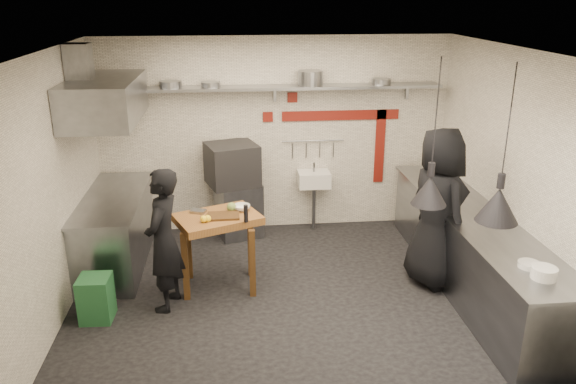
{
  "coord_description": "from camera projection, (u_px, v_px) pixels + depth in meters",
  "views": [
    {
      "loc": [
        -0.62,
        -5.76,
        3.36
      ],
      "look_at": [
        0.0,
        0.3,
        1.18
      ],
      "focal_mm": 35.0,
      "sensor_mm": 36.0,
      "label": 1
    }
  ],
  "objects": [
    {
      "name": "heat_lamp_near",
      "position": [
        435.0,
        134.0,
        5.38
      ],
      "size": [
        0.38,
        0.38,
        1.45
      ],
      "primitive_type": null,
      "rotation": [
        0.0,
        0.0,
        -0.09
      ],
      "color": "black",
      "rests_on": "ceiling"
    },
    {
      "name": "chef_left",
      "position": [
        164.0,
        240.0,
        6.09
      ],
      "size": [
        0.52,
        0.67,
        1.62
      ],
      "primitive_type": "imported",
      "rotation": [
        0.0,
        0.0,
        -1.81
      ],
      "color": "black",
      "rests_on": "floor"
    },
    {
      "name": "bowl",
      "position": [
        242.0,
        208.0,
        6.62
      ],
      "size": [
        0.24,
        0.24,
        0.06
      ],
      "primitive_type": "imported",
      "rotation": [
        0.0,
        0.0,
        -0.22
      ],
      "color": "silver",
      "rests_on": "prep_table"
    },
    {
      "name": "combi_oven",
      "position": [
        232.0,
        164.0,
        7.8
      ],
      "size": [
        0.81,
        0.78,
        0.58
      ],
      "primitive_type": "cube",
      "rotation": [
        0.0,
        0.0,
        0.3
      ],
      "color": "black",
      "rests_on": "oven_stand"
    },
    {
      "name": "counter_right",
      "position": [
        471.0,
        252.0,
        6.64
      ],
      "size": [
        0.7,
        3.8,
        0.9
      ],
      "primitive_type": "cube",
      "color": "slate",
      "rests_on": "floor"
    },
    {
      "name": "red_band_horiz",
      "position": [
        341.0,
        115.0,
        8.06
      ],
      "size": [
        1.7,
        0.02,
        0.14
      ],
      "primitive_type": "cube",
      "color": "maroon",
      "rests_on": "wall_back"
    },
    {
      "name": "hood_duct",
      "position": [
        79.0,
        66.0,
        6.48
      ],
      "size": [
        0.28,
        0.28,
        0.5
      ],
      "primitive_type": "cube",
      "color": "slate",
      "rests_on": "ceiling"
    },
    {
      "name": "extractor_hood",
      "position": [
        105.0,
        100.0,
        6.64
      ],
      "size": [
        0.78,
        1.6,
        0.5
      ],
      "primitive_type": "cube",
      "color": "slate",
      "rests_on": "ceiling"
    },
    {
      "name": "oven_glass",
      "position": [
        233.0,
        171.0,
        7.52
      ],
      "size": [
        0.33,
        0.11,
        0.34
      ],
      "primitive_type": "cube",
      "rotation": [
        0.0,
        0.0,
        0.3
      ],
      "color": "black",
      "rests_on": "oven_door"
    },
    {
      "name": "pan_right",
      "position": [
        381.0,
        81.0,
        7.79
      ],
      "size": [
        0.29,
        0.29,
        0.08
      ],
      "primitive_type": "cylinder",
      "rotation": [
        0.0,
        0.0,
        0.09
      ],
      "color": "slate",
      "rests_on": "back_shelf"
    },
    {
      "name": "sink_tap",
      "position": [
        314.0,
        167.0,
        8.11
      ],
      "size": [
        0.03,
        0.03,
        0.14
      ],
      "primitive_type": "cylinder",
      "color": "slate",
      "rests_on": "hand_sink"
    },
    {
      "name": "ceiling",
      "position": [
        291.0,
        50.0,
        5.64
      ],
      "size": [
        5.0,
        5.0,
        0.0
      ],
      "primitive_type": "plane",
      "color": "beige",
      "rests_on": "floor"
    },
    {
      "name": "prep_table",
      "position": [
        219.0,
        251.0,
        6.63
      ],
      "size": [
        1.09,
        0.94,
        0.92
      ],
      "primitive_type": null,
      "rotation": [
        0.0,
        0.0,
        0.39
      ],
      "color": "brown",
      "rests_on": "floor"
    },
    {
      "name": "green_bin",
      "position": [
        96.0,
        298.0,
        6.02
      ],
      "size": [
        0.35,
        0.35,
        0.5
      ],
      "primitive_type": "cube",
      "rotation": [
        0.0,
        0.0,
        -0.04
      ],
      "color": "#205A2F",
      "rests_on": "floor"
    },
    {
      "name": "floor",
      "position": [
        290.0,
        295.0,
        6.58
      ],
      "size": [
        5.0,
        5.0,
        0.0
      ],
      "primitive_type": "plane",
      "color": "black",
      "rests_on": "ground"
    },
    {
      "name": "small_bowl_right",
      "position": [
        529.0,
        265.0,
        5.23
      ],
      "size": [
        0.26,
        0.26,
        0.05
      ],
      "primitive_type": "cylinder",
      "rotation": [
        0.0,
        0.0,
        -0.37
      ],
      "color": "silver",
      "rests_on": "counter_right_top"
    },
    {
      "name": "steel_tray",
      "position": [
        198.0,
        211.0,
        6.56
      ],
      "size": [
        0.2,
        0.17,
        0.03
      ],
      "primitive_type": "cube",
      "rotation": [
        0.0,
        0.0,
        -0.36
      ],
      "color": "slate",
      "rests_on": "prep_table"
    },
    {
      "name": "lemon_b",
      "position": [
        208.0,
        219.0,
        6.29
      ],
      "size": [
        0.1,
        0.1,
        0.08
      ],
      "primitive_type": "sphere",
      "rotation": [
        0.0,
        0.0,
        0.29
      ],
      "color": "yellow",
      "rests_on": "prep_table"
    },
    {
      "name": "back_shelf",
      "position": [
        276.0,
        87.0,
        7.67
      ],
      "size": [
        4.6,
        0.34,
        0.04
      ],
      "primitive_type": "cube",
      "color": "slate",
      "rests_on": "wall_back"
    },
    {
      "name": "heat_lamp_far",
      "position": [
        506.0,
        145.0,
        4.98
      ],
      "size": [
        0.48,
        0.48,
        1.46
      ],
      "primitive_type": null,
      "rotation": [
        0.0,
        0.0,
        0.26
      ],
      "color": "black",
      "rests_on": "ceiling"
    },
    {
      "name": "wall_right",
      "position": [
        510.0,
        175.0,
        6.35
      ],
      "size": [
        0.04,
        4.2,
        2.8
      ],
      "primitive_type": "cube",
      "color": "white",
      "rests_on": "floor"
    },
    {
      "name": "oven_stand",
      "position": [
        239.0,
        209.0,
        8.08
      ],
      "size": [
        0.71,
        0.68,
        0.8
      ],
      "primitive_type": "cube",
      "rotation": [
        0.0,
        0.0,
        0.3
      ],
      "color": "slate",
      "rests_on": "floor"
    },
    {
      "name": "pepper_mill",
      "position": [
        246.0,
        214.0,
        6.26
      ],
      "size": [
        0.05,
        0.05,
        0.2
      ],
      "primitive_type": "cylinder",
      "rotation": [
        0.0,
        0.0,
        -0.07
      ],
      "color": "black",
      "rests_on": "prep_table"
    },
    {
      "name": "wall_front",
      "position": [
        321.0,
        273.0,
        4.15
      ],
      "size": [
        5.0,
        0.04,
        2.8
      ],
      "primitive_type": "cube",
      "color": "white",
      "rests_on": "floor"
    },
    {
      "name": "hand_sink",
      "position": [
        314.0,
        179.0,
        8.17
      ],
      "size": [
        0.46,
        0.34,
        0.22
      ],
      "primitive_type": "cube",
      "color": "silver",
      "rests_on": "wall_back"
    },
    {
      "name": "plate_stack",
      "position": [
        544.0,
        273.0,
        5.02
      ],
      "size": [
        0.24,
        0.24,
        0.11
      ],
      "primitive_type": "cylinder",
      "rotation": [
        0.0,
        0.0,
        -0.06
      ],
      "color": "silver",
      "rests_on": "counter_right_top"
    },
    {
      "name": "shelf_bracket_mid",
      "position": [
        275.0,
        93.0,
        7.84
      ],
      "size": [
        0.04,
        0.06,
        0.24
      ],
      "primitive_type": "cube",
      "color": "slate",
      "rests_on": "wall_back"
    },
    {
      "name": "stock_pot",
      "position": [
        311.0,
        78.0,
        7.67
      ],
      "size": [
        0.45,
        0.45,
        0.2
      ],
      "primitive_type": "cylinder",
      "rotation": [
        0.0,
        0.0,
        -0.39
      ],
      "color": "slate",
      "rests_on": "back_shelf"
    },
    {
      "name": "pan_mid_left",
      "position": [
        211.0,
        84.0,
        7.56
      ],
      "size": [
        0.33,
        0.33,
        0.07
      ],
      "primitive_type": "cylinder",
      "rotation": [
        0.0,
        0.0,
        -0.26
      ],
      "color": "slate",
      "rests_on": "back_shelf"
    },
    {
      "name": "red_band_vert",
      "position": [
        380.0,
        146.0,
        8.28
      ],
      "size": [
        0.14,
        0.02,
        1.1
      ],
      "primitive_type": "cube",
      "color": "maroon",
      "rests_on": "wall_back"
    },
    {
      "name": "cutting_board",
      "position": [
        223.0,
        216.0,
        6.43
      ],
      "size": [
        0.36,
        0.26,
        0.02
      ],
      "primitive_type": "cube",
      "rotation": [
        0.0,
        0.0,
        0.01
      ],
      "color": "#462C14",
      "rests_on": "prep_table"
    },
    {
      "name": "shelf_bracket_right",
      "position": [
        407.0,
        91.0,
        8.02
      ],
      "size": [
        0.04,
        0.06,
        0.24
      ],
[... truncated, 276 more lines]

